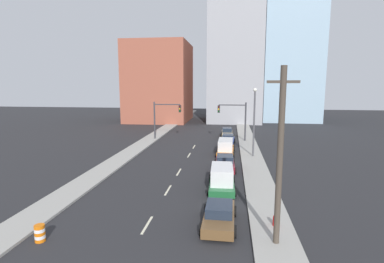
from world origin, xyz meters
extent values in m
cube|color=#9E9B93|center=(-7.57, 45.07, 0.08)|extent=(2.57, 90.14, 0.17)
cube|color=#9E9B93|center=(7.57, 45.07, 0.08)|extent=(2.57, 90.14, 0.17)
cube|color=beige|center=(0.00, 8.11, 0.00)|extent=(0.16, 2.40, 0.01)
cube|color=beige|center=(0.00, 14.32, 0.00)|extent=(0.16, 2.40, 0.01)
cube|color=beige|center=(0.00, 19.53, 0.00)|extent=(0.16, 2.40, 0.01)
cube|color=beige|center=(0.00, 26.80, 0.00)|extent=(0.16, 2.40, 0.01)
cube|color=beige|center=(0.00, 31.91, 0.00)|extent=(0.16, 2.40, 0.01)
cube|color=#9E513D|center=(-11.95, 61.89, 9.12)|extent=(14.00, 16.00, 18.24)
cube|color=#99999E|center=(5.73, 65.89, 15.49)|extent=(12.00, 20.00, 30.99)
cube|color=#99B7CC|center=(18.76, 69.89, 17.61)|extent=(13.00, 20.00, 35.21)
cylinder|color=#38383D|center=(-6.82, 36.65, 2.98)|extent=(0.24, 0.24, 5.95)
cylinder|color=#38383D|center=(-4.80, 36.65, 5.55)|extent=(4.04, 0.16, 0.16)
cube|color=black|center=(-2.78, 36.65, 4.92)|extent=(0.34, 0.32, 1.10)
cylinder|color=#4C0C0C|center=(-2.78, 36.48, 5.26)|extent=(0.22, 0.04, 0.22)
cylinder|color=yellow|center=(-2.78, 36.48, 4.92)|extent=(0.22, 0.04, 0.22)
cylinder|color=#0C3F14|center=(-2.78, 36.48, 4.58)|extent=(0.22, 0.04, 0.22)
cylinder|color=#38383D|center=(7.22, 36.65, 2.98)|extent=(0.24, 0.24, 5.95)
cylinder|color=#38383D|center=(5.20, 36.65, 5.55)|extent=(4.04, 0.16, 0.16)
cube|color=black|center=(3.18, 36.65, 4.92)|extent=(0.34, 0.32, 1.10)
cylinder|color=#4C0C0C|center=(3.18, 36.48, 5.26)|extent=(0.22, 0.04, 0.22)
cylinder|color=yellow|center=(3.18, 36.48, 4.92)|extent=(0.22, 0.04, 0.22)
cylinder|color=#0C3F14|center=(3.18, 36.48, 4.58)|extent=(0.22, 0.04, 0.22)
cylinder|color=#473D33|center=(7.53, 6.69, 4.75)|extent=(0.32, 0.32, 9.50)
cube|color=#473D33|center=(7.53, 6.69, 8.70)|extent=(1.60, 0.14, 0.14)
cylinder|color=orange|center=(-5.32, 5.46, 0.10)|extent=(0.56, 0.56, 0.19)
cylinder|color=white|center=(-5.32, 5.46, 0.29)|extent=(0.56, 0.56, 0.19)
cylinder|color=orange|center=(-5.32, 5.46, 0.47)|extent=(0.56, 0.56, 0.19)
cylinder|color=white|center=(-5.32, 5.46, 0.67)|extent=(0.56, 0.56, 0.19)
cylinder|color=orange|center=(-5.32, 5.46, 0.85)|extent=(0.56, 0.56, 0.19)
cylinder|color=#4C4C51|center=(7.72, 26.66, 3.88)|extent=(0.20, 0.20, 7.75)
sphere|color=white|center=(7.72, 26.66, 7.97)|extent=(0.44, 0.44, 0.44)
cylinder|color=red|center=(7.75, 8.70, 0.33)|extent=(0.26, 0.26, 0.65)
sphere|color=red|center=(7.75, 8.70, 0.72)|extent=(0.23, 0.23, 0.23)
cube|color=brown|center=(4.41, 8.64, 0.50)|extent=(1.87, 4.52, 0.60)
cube|color=#1E2838|center=(4.41, 8.64, 1.09)|extent=(1.62, 2.05, 0.58)
cylinder|color=black|center=(3.49, 10.05, 0.36)|extent=(0.23, 0.72, 0.72)
cylinder|color=black|center=(5.37, 10.02, 0.36)|extent=(0.23, 0.72, 0.72)
cylinder|color=black|center=(3.45, 7.26, 0.36)|extent=(0.23, 0.72, 0.72)
cylinder|color=black|center=(5.33, 7.23, 0.36)|extent=(0.23, 0.72, 0.72)
cube|color=#1E6033|center=(4.37, 15.28, 0.44)|extent=(2.13, 5.39, 0.51)
cube|color=silver|center=(4.38, 15.01, 1.34)|extent=(1.83, 3.36, 1.29)
cylinder|color=black|center=(3.30, 16.90, 0.34)|extent=(0.24, 0.68, 0.67)
cylinder|color=black|center=(5.35, 16.96, 0.34)|extent=(0.24, 0.68, 0.67)
cylinder|color=black|center=(3.39, 13.60, 0.34)|extent=(0.24, 0.68, 0.67)
cylinder|color=black|center=(5.44, 13.65, 0.34)|extent=(0.24, 0.68, 0.67)
cube|color=maroon|center=(4.50, 20.96, 0.52)|extent=(2.01, 4.69, 0.67)
cube|color=#1E2838|center=(4.50, 20.96, 1.17)|extent=(1.69, 2.14, 0.62)
cylinder|color=black|center=(3.50, 22.36, 0.34)|extent=(0.25, 0.69, 0.68)
cylinder|color=black|center=(5.40, 22.43, 0.34)|extent=(0.25, 0.69, 0.68)
cylinder|color=black|center=(3.61, 19.49, 0.34)|extent=(0.25, 0.69, 0.68)
cylinder|color=black|center=(5.51, 19.56, 0.34)|extent=(0.25, 0.69, 0.68)
cube|color=orange|center=(4.44, 27.96, 0.43)|extent=(2.05, 5.74, 0.47)
cube|color=silver|center=(4.44, 27.67, 1.28)|extent=(1.78, 3.57, 1.23)
cylinder|color=black|center=(3.47, 29.74, 0.34)|extent=(0.23, 0.69, 0.69)
cylinder|color=black|center=(5.48, 29.71, 0.34)|extent=(0.23, 0.69, 0.69)
cylinder|color=black|center=(3.41, 26.21, 0.34)|extent=(0.23, 0.69, 0.69)
cylinder|color=black|center=(5.42, 26.17, 0.34)|extent=(0.23, 0.69, 0.69)
cube|color=navy|center=(4.66, 34.23, 0.51)|extent=(1.95, 4.44, 0.68)
cube|color=#1E2838|center=(4.66, 34.23, 1.15)|extent=(1.62, 2.04, 0.61)
cylinder|color=black|center=(3.83, 35.63, 0.30)|extent=(0.25, 0.61, 0.60)
cylinder|color=black|center=(5.62, 35.53, 0.30)|extent=(0.25, 0.61, 0.60)
cylinder|color=black|center=(3.69, 32.93, 0.30)|extent=(0.25, 0.61, 0.60)
cylinder|color=black|center=(5.48, 32.84, 0.30)|extent=(0.25, 0.61, 0.60)
cube|color=tan|center=(4.46, 40.43, 0.53)|extent=(1.83, 4.52, 0.72)
cube|color=#1E2838|center=(4.46, 40.43, 1.21)|extent=(1.56, 2.05, 0.64)
cylinder|color=black|center=(3.54, 41.79, 0.31)|extent=(0.24, 0.62, 0.62)
cylinder|color=black|center=(5.32, 41.84, 0.31)|extent=(0.24, 0.62, 0.62)
cylinder|color=black|center=(3.61, 39.02, 0.31)|extent=(0.24, 0.62, 0.62)
cylinder|color=black|center=(5.39, 39.06, 0.31)|extent=(0.24, 0.62, 0.62)
camera|label=1|loc=(4.98, -8.73, 8.55)|focal=28.00mm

